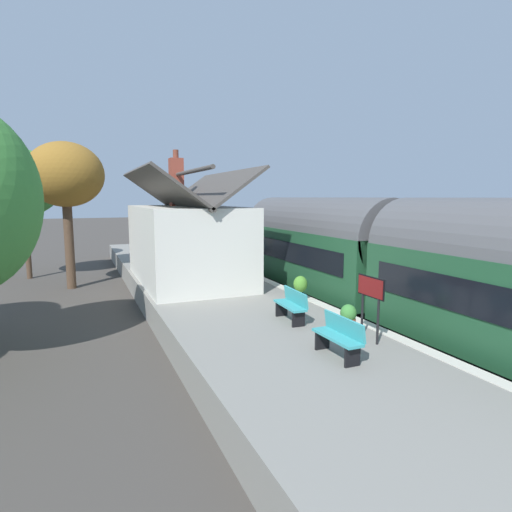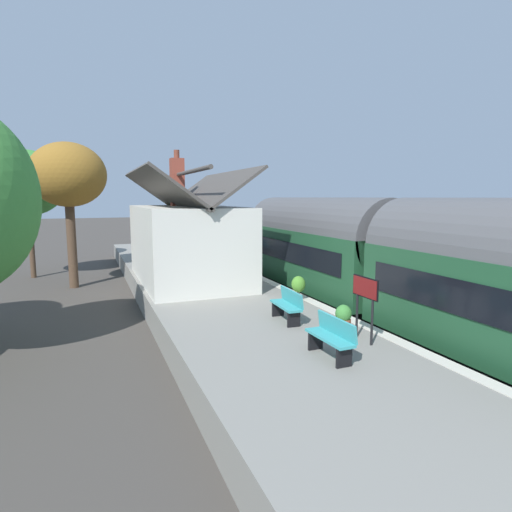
% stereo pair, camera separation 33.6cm
% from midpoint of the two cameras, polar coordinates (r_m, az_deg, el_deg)
% --- Properties ---
extents(ground_plane, '(160.00, 160.00, 0.00)m').
position_cam_midpoint_polar(ground_plane, '(19.13, 3.25, -5.27)').
color(ground_plane, '#423D38').
extents(platform, '(32.00, 5.24, 0.90)m').
position_cam_midpoint_polar(platform, '(17.78, -7.32, -4.85)').
color(platform, gray).
rests_on(platform, ground).
extents(platform_edge_coping, '(32.00, 0.36, 0.02)m').
position_cam_midpoint_polar(platform_edge_coping, '(18.46, -0.03, -2.86)').
color(platform_edge_coping, beige).
rests_on(platform_edge_coping, platform).
extents(rail_near, '(52.00, 0.08, 0.14)m').
position_cam_midpoint_polar(rail_near, '(19.86, 7.48, -4.63)').
color(rail_near, gray).
rests_on(rail_near, ground).
extents(rail_far, '(52.00, 0.08, 0.14)m').
position_cam_midpoint_polar(rail_far, '(19.19, 3.74, -5.02)').
color(rail_far, gray).
rests_on(rail_far, ground).
extents(train, '(17.65, 2.73, 4.32)m').
position_cam_midpoint_polar(train, '(14.63, 15.92, -0.79)').
color(train, black).
rests_on(train, ground).
extents(station_building, '(7.76, 4.03, 5.48)m').
position_cam_midpoint_polar(station_building, '(17.89, -9.78, 2.01)').
color(station_building, silver).
rests_on(station_building, platform).
extents(bench_mid_platform, '(1.41, 0.47, 0.88)m').
position_cam_midpoint_polar(bench_mid_platform, '(9.51, 10.01, -10.41)').
color(bench_mid_platform, teal).
rests_on(bench_mid_platform, platform).
extents(bench_by_lamp, '(1.41, 0.46, 0.88)m').
position_cam_midpoint_polar(bench_by_lamp, '(27.88, -12.14, 1.56)').
color(bench_by_lamp, teal).
rests_on(bench_by_lamp, platform).
extents(bench_near_building, '(1.40, 0.44, 0.88)m').
position_cam_midpoint_polar(bench_near_building, '(24.97, -10.84, 0.89)').
color(bench_near_building, teal).
rests_on(bench_near_building, platform).
extents(bench_platform_end, '(1.42, 0.49, 0.88)m').
position_cam_midpoint_polar(bench_platform_end, '(12.02, 3.98, -6.44)').
color(bench_platform_end, teal).
rests_on(bench_platform_end, platform).
extents(planter_corner_building, '(0.47, 0.47, 0.82)m').
position_cam_midpoint_polar(planter_corner_building, '(14.44, 5.26, -4.14)').
color(planter_corner_building, gray).
rests_on(planter_corner_building, platform).
extents(planter_edge_near, '(0.41, 0.41, 0.72)m').
position_cam_midpoint_polar(planter_edge_near, '(11.29, 11.34, -8.08)').
color(planter_edge_near, '#9E5138').
rests_on(planter_edge_near, platform).
extents(planter_by_door, '(0.45, 0.45, 0.76)m').
position_cam_midpoint_polar(planter_by_door, '(25.30, -13.07, 0.70)').
color(planter_by_door, gray).
rests_on(planter_by_door, platform).
extents(lamp_post_platform, '(0.32, 0.50, 3.32)m').
position_cam_midpoint_polar(lamp_post_platform, '(23.21, -7.24, 5.08)').
color(lamp_post_platform, black).
rests_on(lamp_post_platform, platform).
extents(station_sign_board, '(0.96, 0.06, 1.57)m').
position_cam_midpoint_polar(station_sign_board, '(10.54, 14.15, -4.71)').
color(station_sign_board, black).
rests_on(station_sign_board, platform).
extents(tree_far_right, '(3.27, 3.49, 6.88)m').
position_cam_midpoint_polar(tree_far_right, '(22.09, -24.46, 9.67)').
color(tree_far_right, '#4C3828').
rests_on(tree_far_right, ground).
extents(tree_mid_background, '(3.76, 3.80, 6.81)m').
position_cam_midpoint_polar(tree_mid_background, '(25.81, -28.94, 8.49)').
color(tree_mid_background, '#4C3828').
rests_on(tree_mid_background, ground).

